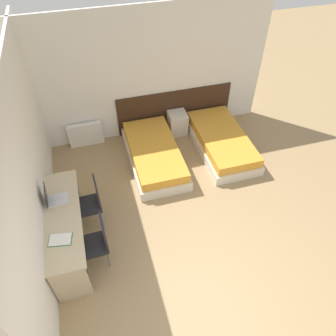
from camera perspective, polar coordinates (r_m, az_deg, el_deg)
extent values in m
plane|color=#9E7F56|center=(5.04, 7.40, -22.11)|extent=(20.00, 20.00, 0.00)
cube|color=white|center=(6.71, -4.42, 15.70)|extent=(5.15, 0.05, 2.70)
cube|color=white|center=(5.05, -22.95, 0.32)|extent=(0.05, 5.03, 2.70)
cube|color=#382316|center=(7.29, 1.16, 10.17)|extent=(2.53, 0.03, 0.92)
cube|color=beige|center=(6.61, -2.40, 1.82)|extent=(0.98, 1.96, 0.21)
cube|color=gold|center=(6.47, -2.45, 3.10)|extent=(0.90, 1.88, 0.19)
cube|color=beige|center=(6.98, 9.21, 3.99)|extent=(0.98, 1.96, 0.21)
cube|color=gold|center=(6.86, 9.40, 5.24)|extent=(0.90, 1.88, 0.19)
cube|color=beige|center=(7.24, 1.64, 7.85)|extent=(0.39, 0.37, 0.50)
cube|color=silver|center=(7.13, -14.14, 5.71)|extent=(0.72, 0.12, 0.52)
cube|color=#C6B28E|center=(5.07, -17.93, -8.09)|extent=(0.53, 1.85, 0.04)
cube|color=#C6B28E|center=(4.88, -16.38, -19.05)|extent=(0.48, 0.04, 0.71)
cube|color=#C6B28E|center=(5.95, -17.56, -3.52)|extent=(0.48, 0.04, 0.71)
cube|color=#232328|center=(5.53, -13.77, -6.35)|extent=(0.43, 0.43, 0.05)
cube|color=#232328|center=(5.33, -12.27, -4.10)|extent=(0.05, 0.37, 0.48)
cylinder|color=slate|center=(5.60, -14.88, -9.47)|extent=(0.02, 0.02, 0.38)
cylinder|color=slate|center=(5.82, -15.34, -6.80)|extent=(0.02, 0.02, 0.38)
cylinder|color=slate|center=(5.59, -11.37, -8.68)|extent=(0.02, 0.02, 0.38)
cylinder|color=slate|center=(5.81, -11.98, -6.03)|extent=(0.02, 0.02, 0.38)
cube|color=#232328|center=(5.07, -12.86, -12.97)|extent=(0.42, 0.42, 0.05)
cube|color=#232328|center=(4.84, -11.15, -10.80)|extent=(0.04, 0.37, 0.48)
cylinder|color=slate|center=(5.17, -14.12, -16.24)|extent=(0.02, 0.02, 0.38)
cylinder|color=slate|center=(5.35, -14.64, -13.08)|extent=(0.02, 0.02, 0.38)
cylinder|color=slate|center=(5.15, -10.21, -15.42)|extent=(0.02, 0.02, 0.38)
cylinder|color=slate|center=(5.34, -10.91, -12.29)|extent=(0.02, 0.02, 0.38)
cube|color=silver|center=(5.27, -18.56, -5.23)|extent=(0.32, 0.26, 0.02)
cube|color=black|center=(5.17, -20.50, -4.38)|extent=(0.05, 0.25, 0.31)
cube|color=#236B3D|center=(4.82, -18.25, -11.77)|extent=(0.35, 0.26, 0.01)
cube|color=white|center=(4.81, -18.27, -11.71)|extent=(0.33, 0.24, 0.01)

